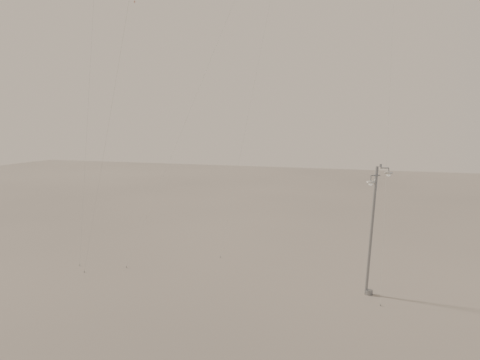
% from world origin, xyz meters
% --- Properties ---
extents(ground, '(160.00, 160.00, 0.00)m').
position_xyz_m(ground, '(0.00, 0.00, 0.00)').
color(ground, '#9F9183').
rests_on(ground, ground).
extents(street_lamp, '(1.53, 0.95, 8.30)m').
position_xyz_m(street_lamp, '(9.48, 3.37, 4.43)').
color(street_lamp, gray).
rests_on(street_lamp, ground).
extents(kite_1, '(7.04, 10.76, 25.40)m').
position_xyz_m(kite_1, '(-3.09, 10.96, 18.45)').
color(kite_1, '#292622').
rests_on(kite_1, ground).
extents(kite_3, '(4.13, 1.85, 20.75)m').
position_xyz_m(kite_3, '(-7.50, 2.59, 15.88)').
color(kite_3, '#9C3016').
rests_on(kite_3, ground).
extents(kite_4, '(0.35, 10.39, 21.94)m').
position_xyz_m(kite_4, '(10.07, 9.00, 15.65)').
color(kite_4, '#292622').
rests_on(kite_4, ground).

